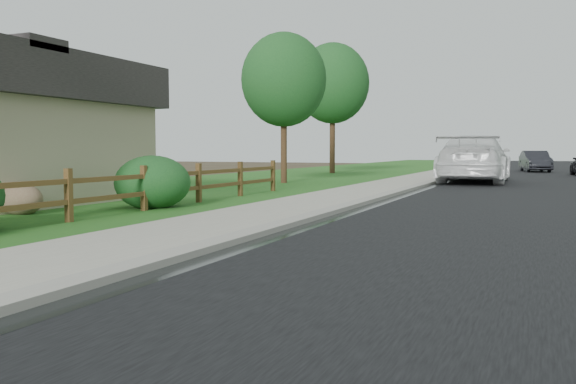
% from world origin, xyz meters
% --- Properties ---
extents(road, '(8.00, 90.00, 0.02)m').
position_xyz_m(road, '(4.60, 35.00, 0.01)').
color(road, black).
rests_on(road, ground).
extents(curb, '(0.40, 90.00, 0.12)m').
position_xyz_m(curb, '(0.40, 35.00, 0.06)').
color(curb, gray).
rests_on(curb, ground).
extents(wet_gutter, '(0.50, 90.00, 0.00)m').
position_xyz_m(wet_gutter, '(0.75, 35.00, 0.02)').
color(wet_gutter, black).
rests_on(wet_gutter, road).
extents(sidewalk, '(2.20, 90.00, 0.10)m').
position_xyz_m(sidewalk, '(-0.90, 35.00, 0.05)').
color(sidewalk, gray).
rests_on(sidewalk, ground).
extents(grass_strip, '(1.60, 90.00, 0.06)m').
position_xyz_m(grass_strip, '(-2.80, 35.00, 0.03)').
color(grass_strip, '#164F1C').
rests_on(grass_strip, ground).
extents(lawn_near, '(9.00, 90.00, 0.04)m').
position_xyz_m(lawn_near, '(-8.00, 35.00, 0.02)').
color(lawn_near, '#164F1C').
rests_on(lawn_near, ground).
extents(ranch_fence, '(0.12, 16.92, 1.10)m').
position_xyz_m(ranch_fence, '(-3.60, 6.40, 0.62)').
color(ranch_fence, '#4D3519').
rests_on(ranch_fence, ground).
extents(white_suv, '(2.98, 7.09, 2.04)m').
position_xyz_m(white_suv, '(2.00, 24.03, 1.04)').
color(white_suv, white).
rests_on(white_suv, road).
extents(dark_car_far, '(2.22, 4.35, 1.37)m').
position_xyz_m(dark_car_far, '(4.29, 38.91, 0.70)').
color(dark_car_far, black).
rests_on(dark_car_far, road).
extents(boulder, '(1.30, 1.15, 0.72)m').
position_xyz_m(boulder, '(-5.80, 6.10, 0.36)').
color(boulder, brown).
rests_on(boulder, ground).
extents(shrub_c, '(2.18, 2.18, 1.32)m').
position_xyz_m(shrub_c, '(-3.90, 8.36, 0.66)').
color(shrub_c, '#17421D').
rests_on(shrub_c, ground).
extents(tree_near_left, '(3.60, 3.60, 6.38)m').
position_xyz_m(tree_near_left, '(-5.38, 19.87, 4.39)').
color(tree_near_left, '#3A2917').
rests_on(tree_near_left, ground).
extents(tree_mid_left, '(4.38, 4.38, 7.84)m').
position_xyz_m(tree_mid_left, '(-7.00, 31.05, 5.41)').
color(tree_mid_left, '#3A2917').
rests_on(tree_mid_left, ground).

